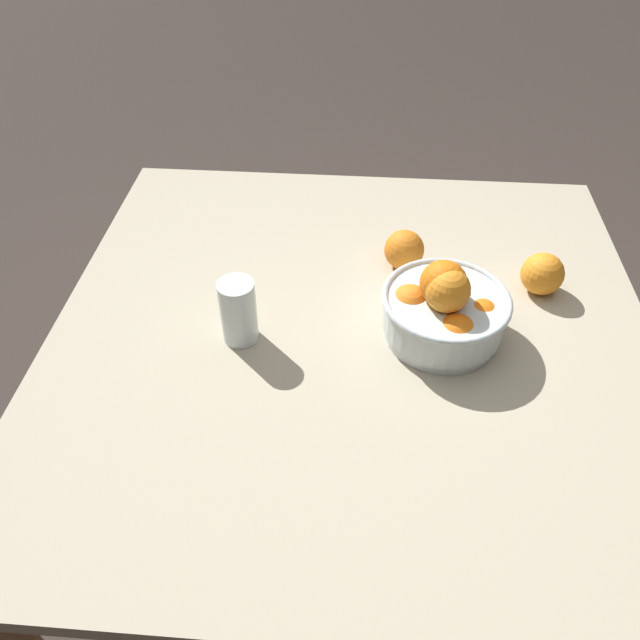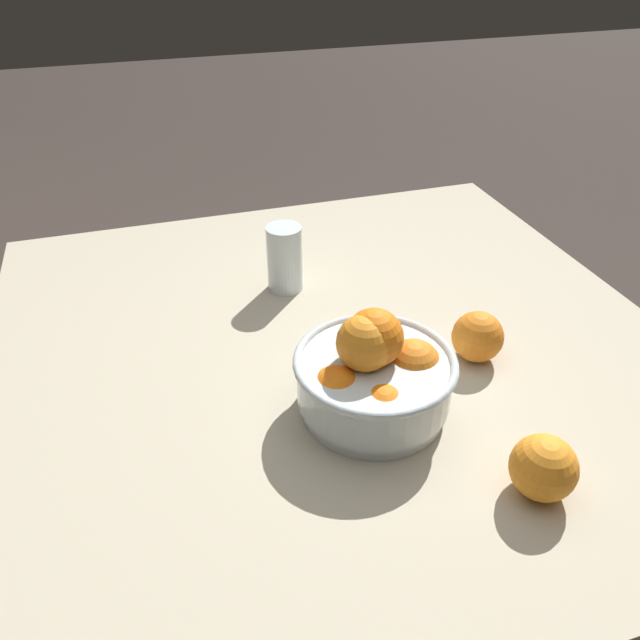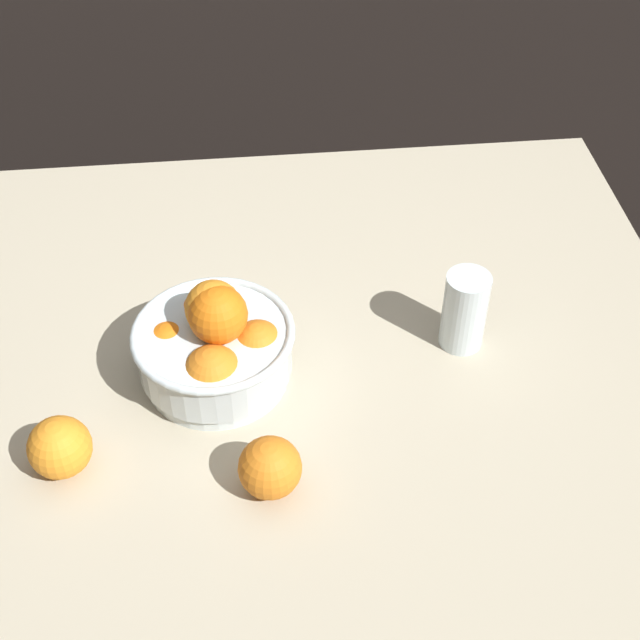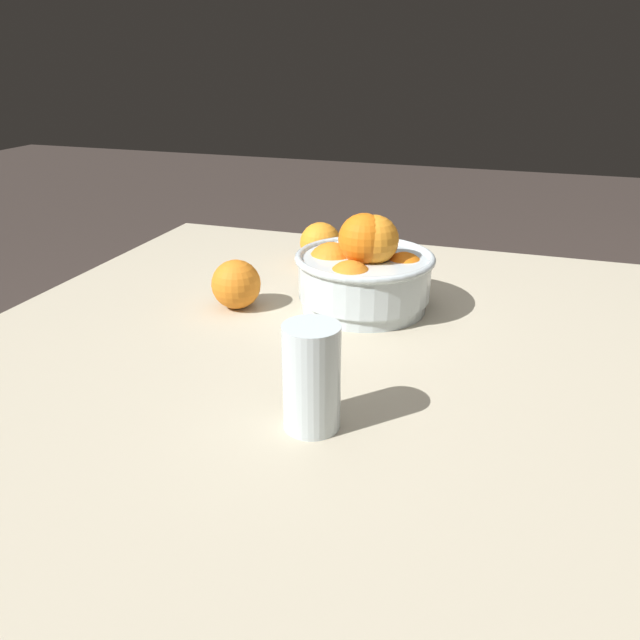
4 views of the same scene
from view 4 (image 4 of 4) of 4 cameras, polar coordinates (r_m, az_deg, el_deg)
The scene contains 5 objects.
dining_table at distance 0.93m, azimuth 1.31°, elevation -6.91°, with size 1.11×1.11×0.76m.
fruit_bowl at distance 1.02m, azimuth 4.10°, elevation 4.37°, with size 0.23×0.23×0.16m.
juice_glass at distance 0.69m, azimuth -0.77°, elevation -5.58°, with size 0.06×0.06×0.13m.
orange_loose_near_bowl at distance 1.03m, azimuth -7.67°, elevation 3.26°, with size 0.08×0.08×0.08m, color orange.
orange_loose_front at distance 1.24m, azimuth 0.05°, elevation 7.04°, with size 0.08×0.08×0.08m, color orange.
Camera 4 is at (0.77, 0.23, 1.16)m, focal length 35.00 mm.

